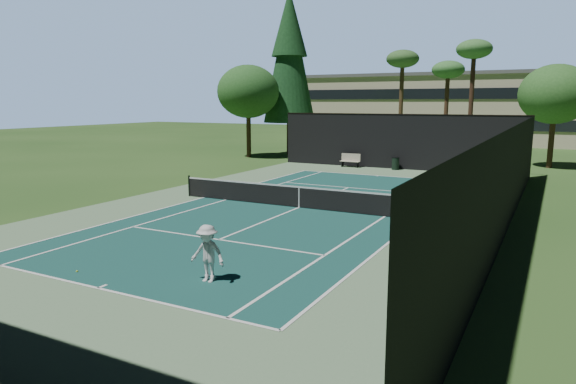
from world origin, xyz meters
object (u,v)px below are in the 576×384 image
object	(u,v)px
tennis_net	(299,196)
tennis_ball_c	(359,197)
player	(208,254)
park_bench	(350,160)
tennis_ball_a	(77,271)
trash_bin	(395,163)
tennis_ball_d	(254,187)
tennis_ball_b	(283,199)

from	to	relation	value
tennis_net	tennis_ball_c	distance (m)	4.14
player	park_bench	size ratio (longest dim) A/B	1.07
tennis_ball_a	tennis_net	bearing A→B (deg)	81.98
tennis_net	player	world-z (taller)	player
player	tennis_ball_c	distance (m)	13.92
tennis_net	trash_bin	size ratio (longest dim) A/B	13.65
tennis_ball_c	trash_bin	world-z (taller)	trash_bin
park_bench	trash_bin	bearing A→B (deg)	0.24
tennis_net	trash_bin	bearing A→B (deg)	89.57
player	tennis_ball_a	size ratio (longest dim) A/B	24.58
tennis_ball_a	tennis_ball_d	distance (m)	15.57
player	tennis_ball_b	world-z (taller)	player
tennis_ball_a	player	bearing A→B (deg)	16.57
player	park_bench	world-z (taller)	player
trash_bin	tennis_ball_b	bearing A→B (deg)	-97.10
tennis_ball_a	tennis_ball_d	world-z (taller)	tennis_ball_d
tennis_ball_c	tennis_ball_a	bearing A→B (deg)	-101.77
tennis_ball_c	trash_bin	bearing A→B (deg)	96.99
tennis_ball_c	tennis_net	bearing A→B (deg)	-112.14
tennis_ball_b	trash_bin	bearing A→B (deg)	82.90
tennis_ball_a	park_bench	size ratio (longest dim) A/B	0.04
player	tennis_ball_d	xyz separation A→B (m)	(-7.12, 14.07, -0.76)
tennis_ball_b	park_bench	distance (m)	14.11
tennis_net	tennis_ball_a	size ratio (longest dim) A/B	198.09
player	tennis_ball_c	size ratio (longest dim) A/B	20.70
park_bench	tennis_ball_c	bearing A→B (deg)	-67.18
player	park_bench	distance (m)	26.14
tennis_net	tennis_ball_d	xyz separation A→B (m)	(-4.87, 4.00, -0.52)
player	tennis_ball_a	distance (m)	4.07
tennis_ball_c	tennis_ball_d	distance (m)	6.42
tennis_ball_a	park_bench	bearing A→B (deg)	93.81
tennis_net	trash_bin	xyz separation A→B (m)	(0.12, 15.47, -0.08)
park_bench	trash_bin	xyz separation A→B (m)	(3.47, 0.01, -0.07)
trash_bin	tennis_ball_c	bearing A→B (deg)	-83.01
tennis_ball_d	tennis_ball_c	bearing A→B (deg)	-1.73
trash_bin	tennis_ball_a	bearing A→B (deg)	-93.64
tennis_ball_d	trash_bin	xyz separation A→B (m)	(4.99, 11.47, 0.44)
tennis_net	park_bench	bearing A→B (deg)	102.25
tennis_ball_a	trash_bin	size ratio (longest dim) A/B	0.07
tennis_ball_b	trash_bin	distance (m)	14.13
park_bench	tennis_ball_b	bearing A→B (deg)	-82.96
player	tennis_ball_b	xyz separation A→B (m)	(-3.88, 11.54, -0.76)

